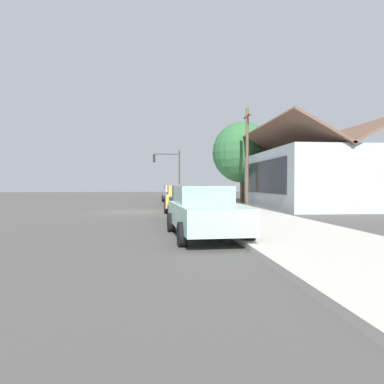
{
  "coord_description": "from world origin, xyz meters",
  "views": [
    {
      "loc": [
        21.57,
        1.26,
        1.63
      ],
      "look_at": [
        1.43,
        3.25,
        1.22
      ],
      "focal_mm": 33.43,
      "sensor_mm": 36.0,
      "label": 1
    }
  ],
  "objects_px": {
    "car_mustard": "(182,198)",
    "car_seafoam": "(204,211)",
    "utility_pole_wooden": "(247,155)",
    "fire_hydrant_red": "(192,198)",
    "car_charcoal": "(191,203)",
    "car_silver": "(173,194)",
    "traffic_light_main": "(169,167)",
    "car_navy": "(178,195)",
    "shade_tree": "(243,153)"
  },
  "relations": [
    {
      "from": "car_silver",
      "to": "utility_pole_wooden",
      "type": "distance_m",
      "value": 8.71
    },
    {
      "from": "car_charcoal",
      "to": "shade_tree",
      "type": "height_order",
      "value": "shade_tree"
    },
    {
      "from": "car_seafoam",
      "to": "traffic_light_main",
      "type": "distance_m",
      "value": 26.18
    },
    {
      "from": "traffic_light_main",
      "to": "utility_pole_wooden",
      "type": "relative_size",
      "value": 0.69
    },
    {
      "from": "car_charcoal",
      "to": "car_seafoam",
      "type": "bearing_deg",
      "value": -2.52
    },
    {
      "from": "car_mustard",
      "to": "utility_pole_wooden",
      "type": "height_order",
      "value": "utility_pole_wooden"
    },
    {
      "from": "car_silver",
      "to": "traffic_light_main",
      "type": "height_order",
      "value": "traffic_light_main"
    },
    {
      "from": "car_seafoam",
      "to": "fire_hydrant_red",
      "type": "distance_m",
      "value": 18.73
    },
    {
      "from": "car_seafoam",
      "to": "car_charcoal",
      "type": "bearing_deg",
      "value": 175.6
    },
    {
      "from": "traffic_light_main",
      "to": "car_navy",
      "type": "bearing_deg",
      "value": 1.94
    },
    {
      "from": "car_mustard",
      "to": "shade_tree",
      "type": "height_order",
      "value": "shade_tree"
    },
    {
      "from": "car_mustard",
      "to": "traffic_light_main",
      "type": "bearing_deg",
      "value": -175.71
    },
    {
      "from": "car_silver",
      "to": "shade_tree",
      "type": "xyz_separation_m",
      "value": [
        0.71,
        6.37,
        3.78
      ]
    },
    {
      "from": "car_navy",
      "to": "car_charcoal",
      "type": "bearing_deg",
      "value": 0.9
    },
    {
      "from": "car_navy",
      "to": "fire_hydrant_red",
      "type": "bearing_deg",
      "value": 149.47
    },
    {
      "from": "car_charcoal",
      "to": "fire_hydrant_red",
      "type": "height_order",
      "value": "car_charcoal"
    },
    {
      "from": "car_silver",
      "to": "car_mustard",
      "type": "distance_m",
      "value": 11.27
    },
    {
      "from": "car_silver",
      "to": "traffic_light_main",
      "type": "xyz_separation_m",
      "value": [
        -3.98,
        -0.22,
        2.68
      ]
    },
    {
      "from": "car_mustard",
      "to": "traffic_light_main",
      "type": "height_order",
      "value": "traffic_light_main"
    },
    {
      "from": "shade_tree",
      "to": "fire_hydrant_red",
      "type": "distance_m",
      "value": 6.95
    },
    {
      "from": "car_silver",
      "to": "traffic_light_main",
      "type": "bearing_deg",
      "value": -179.69
    },
    {
      "from": "utility_pole_wooden",
      "to": "shade_tree",
      "type": "bearing_deg",
      "value": 170.04
    },
    {
      "from": "traffic_light_main",
      "to": "car_charcoal",
      "type": "bearing_deg",
      "value": 0.77
    },
    {
      "from": "shade_tree",
      "to": "fire_hydrant_red",
      "type": "relative_size",
      "value": 10.41
    },
    {
      "from": "car_seafoam",
      "to": "fire_hydrant_red",
      "type": "relative_size",
      "value": 7.01
    },
    {
      "from": "car_navy",
      "to": "traffic_light_main",
      "type": "relative_size",
      "value": 0.88
    },
    {
      "from": "shade_tree",
      "to": "car_seafoam",
      "type": "bearing_deg",
      "value": -16.72
    },
    {
      "from": "car_silver",
      "to": "car_charcoal",
      "type": "relative_size",
      "value": 1.05
    },
    {
      "from": "car_seafoam",
      "to": "fire_hydrant_red",
      "type": "xyz_separation_m",
      "value": [
        -18.67,
        1.48,
        -0.32
      ]
    },
    {
      "from": "car_silver",
      "to": "traffic_light_main",
      "type": "relative_size",
      "value": 0.89
    },
    {
      "from": "car_silver",
      "to": "fire_hydrant_red",
      "type": "xyz_separation_m",
      "value": [
        3.4,
        1.44,
        -0.32
      ]
    },
    {
      "from": "car_navy",
      "to": "fire_hydrant_red",
      "type": "relative_size",
      "value": 6.46
    },
    {
      "from": "car_charcoal",
      "to": "car_mustard",
      "type": "bearing_deg",
      "value": 178.58
    },
    {
      "from": "car_seafoam",
      "to": "utility_pole_wooden",
      "type": "relative_size",
      "value": 0.66
    },
    {
      "from": "car_navy",
      "to": "shade_tree",
      "type": "distance_m",
      "value": 8.78
    },
    {
      "from": "car_charcoal",
      "to": "shade_tree",
      "type": "distance_m",
      "value": 17.83
    },
    {
      "from": "shade_tree",
      "to": "traffic_light_main",
      "type": "bearing_deg",
      "value": -125.41
    },
    {
      "from": "car_charcoal",
      "to": "traffic_light_main",
      "type": "height_order",
      "value": "traffic_light_main"
    },
    {
      "from": "utility_pole_wooden",
      "to": "fire_hydrant_red",
      "type": "xyz_separation_m",
      "value": [
        -2.66,
        -4.0,
        -3.43
      ]
    },
    {
      "from": "car_seafoam",
      "to": "shade_tree",
      "type": "distance_m",
      "value": 22.61
    },
    {
      "from": "car_charcoal",
      "to": "fire_hydrant_red",
      "type": "bearing_deg",
      "value": 172.76
    },
    {
      "from": "car_seafoam",
      "to": "fire_hydrant_red",
      "type": "bearing_deg",
      "value": 172.17
    },
    {
      "from": "car_silver",
      "to": "traffic_light_main",
      "type": "distance_m",
      "value": 4.8
    },
    {
      "from": "car_seafoam",
      "to": "traffic_light_main",
      "type": "height_order",
      "value": "traffic_light_main"
    },
    {
      "from": "utility_pole_wooden",
      "to": "car_charcoal",
      "type": "bearing_deg",
      "value": -26.26
    },
    {
      "from": "car_navy",
      "to": "traffic_light_main",
      "type": "bearing_deg",
      "value": -176.94
    },
    {
      "from": "car_mustard",
      "to": "traffic_light_main",
      "type": "distance_m",
      "value": 15.48
    },
    {
      "from": "car_seafoam",
      "to": "traffic_light_main",
      "type": "xyz_separation_m",
      "value": [
        -26.04,
        -0.18,
        2.67
      ]
    },
    {
      "from": "car_mustard",
      "to": "car_seafoam",
      "type": "height_order",
      "value": "same"
    },
    {
      "from": "car_navy",
      "to": "car_charcoal",
      "type": "height_order",
      "value": "same"
    }
  ]
}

